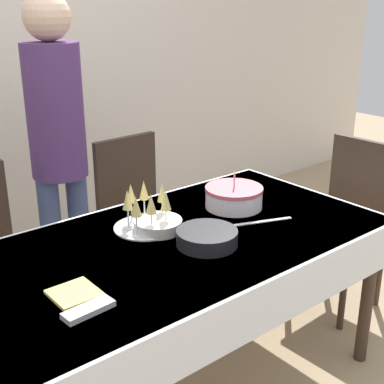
# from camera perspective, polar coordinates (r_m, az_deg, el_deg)

# --- Properties ---
(dining_table) EXTENTS (2.00, 0.96, 0.75)m
(dining_table) POSITION_cam_1_polar(r_m,az_deg,el_deg) (2.19, -3.65, -8.14)
(dining_table) COLOR white
(dining_table) RESTS_ON ground_plane
(dining_chair_far_right) EXTENTS (0.43, 0.43, 0.95)m
(dining_chair_far_right) POSITION_cam_1_polar(r_m,az_deg,el_deg) (3.07, -5.73, -2.34)
(dining_chair_far_right) COLOR #38281E
(dining_chair_far_right) RESTS_ON ground_plane
(dining_chair_right_end) EXTENTS (0.43, 0.43, 0.95)m
(dining_chair_right_end) POSITION_cam_1_polar(r_m,az_deg,el_deg) (3.13, 16.30, -2.64)
(dining_chair_right_end) COLOR #38281E
(dining_chair_right_end) RESTS_ON ground_plane
(birthday_cake) EXTENTS (0.27, 0.27, 0.17)m
(birthday_cake) POSITION_cam_1_polar(r_m,az_deg,el_deg) (2.51, 4.49, -0.54)
(birthday_cake) COLOR white
(birthday_cake) RESTS_ON dining_table
(champagne_tray) EXTENTS (0.28, 0.28, 0.18)m
(champagne_tray) POSITION_cam_1_polar(r_m,az_deg,el_deg) (2.28, -4.96, -1.62)
(champagne_tray) COLOR silver
(champagne_tray) RESTS_ON dining_table
(plate_stack_main) EXTENTS (0.25, 0.25, 0.06)m
(plate_stack_main) POSITION_cam_1_polar(r_m,az_deg,el_deg) (2.14, 1.61, -4.88)
(plate_stack_main) COLOR black
(plate_stack_main) RESTS_ON dining_table
(plate_stack_dessert) EXTENTS (0.21, 0.21, 0.05)m
(plate_stack_dessert) POSITION_cam_1_polar(r_m,az_deg,el_deg) (2.27, -3.65, -3.54)
(plate_stack_dessert) COLOR silver
(plate_stack_dessert) RESTS_ON dining_table
(cake_knife) EXTENTS (0.29, 0.13, 0.00)m
(cake_knife) POSITION_cam_1_polar(r_m,az_deg,el_deg) (2.38, 7.31, -3.17)
(cake_knife) COLOR silver
(cake_knife) RESTS_ON dining_table
(fork_pile) EXTENTS (0.17, 0.07, 0.02)m
(fork_pile) POSITION_cam_1_polar(r_m,az_deg,el_deg) (1.75, -10.98, -12.23)
(fork_pile) COLOR silver
(fork_pile) RESTS_ON dining_table
(napkin_pile) EXTENTS (0.15, 0.15, 0.01)m
(napkin_pile) POSITION_cam_1_polar(r_m,az_deg,el_deg) (1.86, -12.44, -10.52)
(napkin_pile) COLOR #E0D166
(napkin_pile) RESTS_ON dining_table
(person_standing) EXTENTS (0.28, 0.28, 1.71)m
(person_standing) POSITION_cam_1_polar(r_m,az_deg,el_deg) (2.75, -14.17, 5.91)
(person_standing) COLOR #3F4C72
(person_standing) RESTS_ON ground_plane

